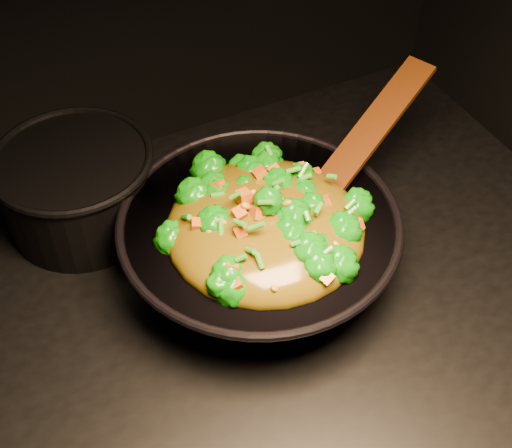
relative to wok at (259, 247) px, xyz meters
name	(u,v)px	position (x,y,z in m)	size (l,w,h in m)	color
wok	(259,247)	(0.00, 0.00, 0.00)	(0.36, 0.36, 0.10)	black
stir_fry	(265,207)	(0.00, -0.02, 0.10)	(0.26, 0.26, 0.09)	#127808
spatula	(364,139)	(0.18, 0.03, 0.10)	(0.29, 0.04, 0.01)	#3B1707
back_pot	(78,188)	(-0.19, 0.21, 0.01)	(0.22, 0.22, 0.13)	black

